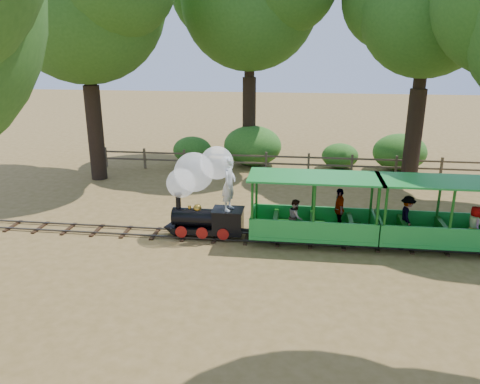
# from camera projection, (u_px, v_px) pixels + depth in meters

# --- Properties ---
(ground) EXTENTS (90.00, 90.00, 0.00)m
(ground) POSITION_uv_depth(u_px,v_px,m) (278.00, 241.00, 14.76)
(ground) COLOR olive
(ground) RESTS_ON ground
(track) EXTENTS (22.00, 1.00, 0.10)m
(track) POSITION_uv_depth(u_px,v_px,m) (278.00, 239.00, 14.74)
(track) COLOR #3F3D3A
(track) RESTS_ON ground
(locomotive) EXTENTS (2.62, 1.23, 3.01)m
(locomotive) POSITION_uv_depth(u_px,v_px,m) (202.00, 186.00, 14.60)
(locomotive) COLOR black
(locomotive) RESTS_ON ground
(carriage_front) EXTENTS (3.96, 1.62, 2.06)m
(carriage_front) POSITION_uv_depth(u_px,v_px,m) (314.00, 218.00, 14.36)
(carriage_front) COLOR green
(carriage_front) RESTS_ON track
(carriage_rear) EXTENTS (3.96, 1.62, 2.06)m
(carriage_rear) POSITION_uv_depth(u_px,v_px,m) (439.00, 224.00, 13.91)
(carriage_rear) COLOR green
(carriage_rear) RESTS_ON track
(oak_ne) EXTENTS (6.84, 6.02, 9.96)m
(oak_ne) POSITION_uv_depth(u_px,v_px,m) (428.00, 3.00, 18.93)
(oak_ne) COLOR #2D2116
(oak_ne) RESTS_ON ground
(fence) EXTENTS (18.10, 0.10, 1.00)m
(fence) POSITION_uv_depth(u_px,v_px,m) (287.00, 161.00, 22.13)
(fence) COLOR brown
(fence) RESTS_ON ground
(shrub_west) EXTENTS (2.00, 1.54, 1.38)m
(shrub_west) POSITION_uv_depth(u_px,v_px,m) (192.00, 150.00, 23.92)
(shrub_west) COLOR #2D6B1E
(shrub_west) RESTS_ON ground
(shrub_mid_w) EXTENTS (2.90, 2.23, 2.01)m
(shrub_mid_w) POSITION_uv_depth(u_px,v_px,m) (252.00, 146.00, 23.44)
(shrub_mid_w) COLOR #2D6B1E
(shrub_mid_w) RESTS_ON ground
(shrub_mid_e) EXTENTS (1.79, 1.37, 1.24)m
(shrub_mid_e) POSITION_uv_depth(u_px,v_px,m) (340.00, 156.00, 23.03)
(shrub_mid_e) COLOR #2D6B1E
(shrub_mid_e) RESTS_ON ground
(shrub_east) EXTENTS (2.57, 1.98, 1.78)m
(shrub_east) POSITION_uv_depth(u_px,v_px,m) (400.00, 152.00, 22.59)
(shrub_east) COLOR #2D6B1E
(shrub_east) RESTS_ON ground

